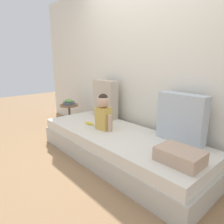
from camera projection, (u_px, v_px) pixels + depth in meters
The scene contains 10 objects.
ground_plane at pixel (118, 159), 2.65m from camera, with size 12.00×12.00×0.00m, color #93704C.
back_wall at pixel (149, 64), 2.71m from camera, with size 5.62×0.10×2.45m, color silver.
couch at pixel (118, 146), 2.60m from camera, with size 2.42×0.88×0.37m.
throw_pillow_left at pixel (105, 99), 3.18m from camera, with size 0.44×0.16×0.59m, color #C1B29E.
throw_pillow_right at pixel (181, 118), 2.22m from camera, with size 0.54×0.16×0.55m, color #B2BCC6.
toddler at pixel (103, 111), 2.63m from camera, with size 0.31×0.17×0.48m.
banana at pixel (89, 123), 2.87m from camera, with size 0.17×0.04×0.04m, color yellow.
folded_blanket at pixel (180, 156), 1.79m from camera, with size 0.40×0.28×0.13m, color tan.
side_table at pixel (69, 110), 3.77m from camera, with size 0.33×0.33×0.47m.
fruit_bowl at pixel (69, 102), 3.74m from camera, with size 0.22×0.22×0.10m.
Camera 1 is at (1.75, -1.65, 1.27)m, focal length 32.06 mm.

